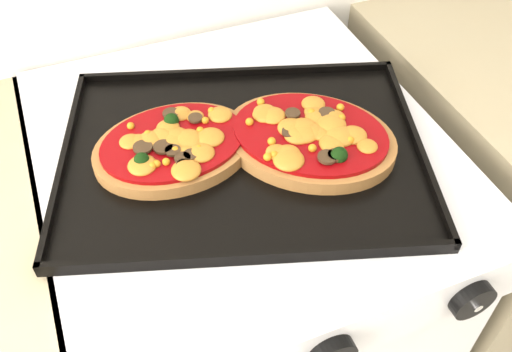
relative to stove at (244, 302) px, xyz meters
name	(u,v)px	position (x,y,z in m)	size (l,w,h in m)	color
stove	(244,302)	(0.00, 0.00, 0.00)	(0.60, 0.60, 0.91)	white
control_panel	(332,337)	(0.00, -0.31, 0.40)	(0.60, 0.02, 0.09)	white
knob_right	(472,300)	(0.19, -0.33, 0.40)	(0.06, 0.06, 0.02)	black
baking_tray	(243,151)	(-0.01, -0.04, 0.47)	(0.51, 0.38, 0.02)	black
pizza_left	(173,145)	(-0.10, 0.00, 0.48)	(0.23, 0.17, 0.03)	#A06737
pizza_right	(310,137)	(0.08, -0.06, 0.48)	(0.25, 0.19, 0.04)	#A06737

